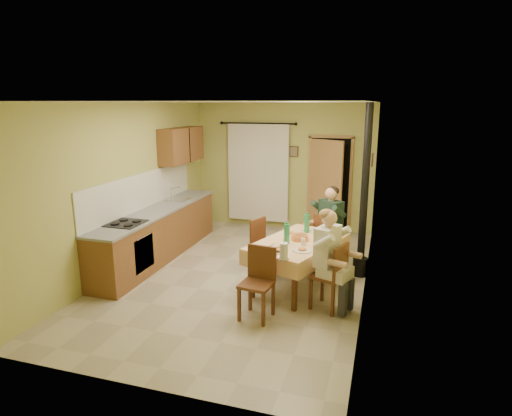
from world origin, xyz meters
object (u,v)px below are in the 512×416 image
(man_right, at_px, (329,248))
(dining_table, at_px, (297,264))
(chair_far, at_px, (328,251))
(chair_right, at_px, (329,289))
(chair_near, at_px, (257,297))
(chair_left, at_px, (265,257))
(stove_flue, at_px, (363,216))
(man_far, at_px, (329,218))

(man_right, bearing_deg, dining_table, 64.36)
(chair_far, relative_size, man_right, 0.68)
(chair_right, xyz_separation_m, man_right, (-0.01, 0.00, 0.59))
(chair_near, distance_m, chair_right, 1.02)
(chair_near, relative_size, chair_left, 1.03)
(chair_right, height_order, stove_flue, stove_flue)
(dining_table, xyz_separation_m, chair_left, (-0.63, 0.40, -0.09))
(dining_table, xyz_separation_m, chair_near, (-0.32, -1.09, -0.09))
(chair_far, xyz_separation_m, chair_left, (-0.96, -0.62, -0.00))
(chair_far, distance_m, stove_flue, 0.96)
(chair_near, relative_size, stove_flue, 0.34)
(chair_far, bearing_deg, chair_near, -72.20)
(chair_right, height_order, chair_left, chair_right)
(stove_flue, bearing_deg, man_far, 156.94)
(stove_flue, bearing_deg, chair_near, -122.95)
(chair_near, relative_size, man_far, 0.69)
(chair_far, xyz_separation_m, chair_right, (0.23, -1.58, 0.00))
(dining_table, distance_m, man_far, 1.19)
(chair_far, height_order, chair_left, chair_far)
(chair_far, height_order, stove_flue, stove_flue)
(chair_right, relative_size, stove_flue, 0.34)
(chair_right, relative_size, man_right, 0.69)
(chair_left, bearing_deg, dining_table, 81.07)
(dining_table, height_order, man_right, man_right)
(chair_right, bearing_deg, chair_left, 71.10)
(man_right, xyz_separation_m, stove_flue, (0.36, 1.35, 0.15))
(chair_far, bearing_deg, chair_right, -47.05)
(chair_near, height_order, stove_flue, stove_flue)
(man_right, bearing_deg, stove_flue, 5.35)
(chair_right, distance_m, man_far, 1.71)
(chair_far, xyz_separation_m, stove_flue, (0.57, -0.23, 0.74))
(chair_right, bearing_deg, stove_flue, 5.89)
(chair_left, bearing_deg, man_far, 146.64)
(dining_table, bearing_deg, man_far, 90.75)
(chair_left, xyz_separation_m, stove_flue, (1.53, 0.39, 0.74))
(chair_left, distance_m, stove_flue, 1.74)
(chair_left, relative_size, man_far, 0.67)
(chair_near, height_order, man_far, man_far)
(chair_near, xyz_separation_m, man_right, (0.86, 0.53, 0.59))
(dining_table, distance_m, chair_far, 1.07)
(dining_table, distance_m, man_right, 0.93)
(man_right, bearing_deg, chair_right, -90.00)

